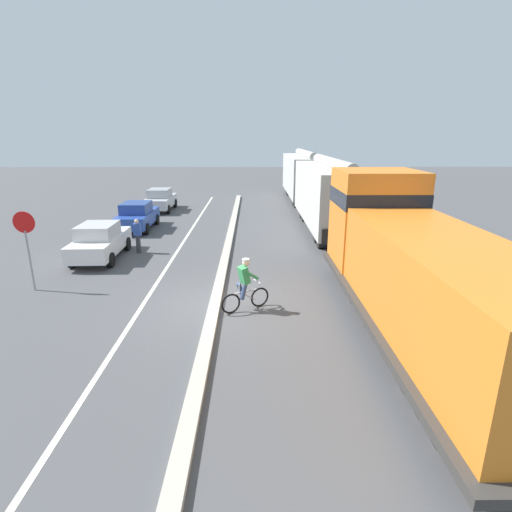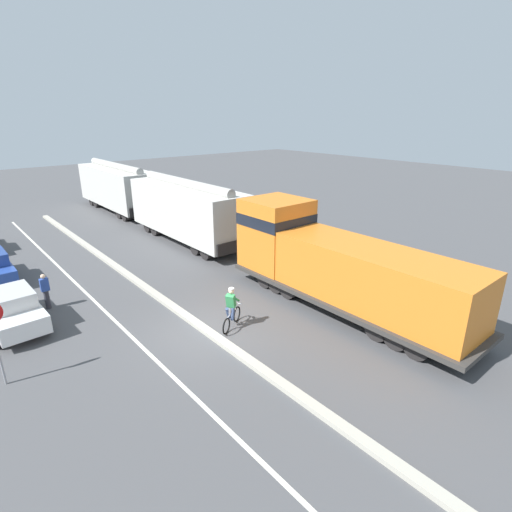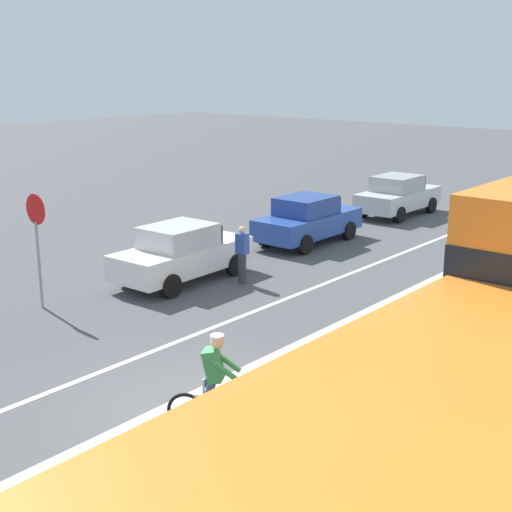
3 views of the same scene
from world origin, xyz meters
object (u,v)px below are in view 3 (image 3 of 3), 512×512
object	(u,v)px
parked_car_blue	(308,220)
pedestrian_by_cars	(242,254)
stop_sign	(37,229)
parked_car_white	(182,253)
locomotive	(468,459)
cyclist	(216,387)
parked_car_silver	(398,195)

from	to	relation	value
parked_car_blue	pedestrian_by_cars	xyz separation A→B (m)	(1.37, -4.95, 0.03)
stop_sign	parked_car_white	bearing A→B (deg)	75.20
locomotive	parked_car_white	size ratio (longest dim) A/B	2.73
pedestrian_by_cars	stop_sign	bearing A→B (deg)	-117.28
locomotive	cyclist	distance (m)	4.92
locomotive	parked_car_blue	bearing A→B (deg)	131.80
locomotive	stop_sign	bearing A→B (deg)	166.93
stop_sign	cyclist	bearing A→B (deg)	-13.28
stop_sign	pedestrian_by_cars	bearing A→B (deg)	62.72
parked_car_blue	parked_car_silver	size ratio (longest dim) A/B	1.00
parked_car_silver	stop_sign	distance (m)	15.99
pedestrian_by_cars	locomotive	bearing A→B (deg)	-37.72
stop_sign	locomotive	bearing A→B (deg)	-13.07
cyclist	pedestrian_by_cars	xyz separation A→B (m)	(-5.18, 6.58, 0.03)
parked_car_silver	pedestrian_by_cars	distance (m)	11.22
parked_car_silver	parked_car_blue	bearing A→B (deg)	-89.93
locomotive	cyclist	world-z (taller)	locomotive
locomotive	parked_car_white	xyz separation A→B (m)	(-11.32, 6.72, -0.98)
locomotive	parked_car_blue	size ratio (longest dim) A/B	2.76
parked_car_blue	pedestrian_by_cars	world-z (taller)	same
cyclist	stop_sign	bearing A→B (deg)	166.72
pedestrian_by_cars	parked_car_silver	bearing A→B (deg)	97.08
parked_car_white	pedestrian_by_cars	xyz separation A→B (m)	(1.44, 0.91, 0.03)
parked_car_blue	parked_car_silver	distance (m)	6.19
parked_car_white	parked_car_blue	xyz separation A→B (m)	(0.07, 5.86, 0.00)
locomotive	stop_sign	distance (m)	12.67
cyclist	stop_sign	xyz separation A→B (m)	(-7.64, 1.80, 1.21)
parked_car_white	cyclist	world-z (taller)	cyclist
locomotive	cyclist	size ratio (longest dim) A/B	6.77
cyclist	pedestrian_by_cars	bearing A→B (deg)	128.21
locomotive	pedestrian_by_cars	world-z (taller)	locomotive
parked_car_silver	cyclist	world-z (taller)	cyclist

